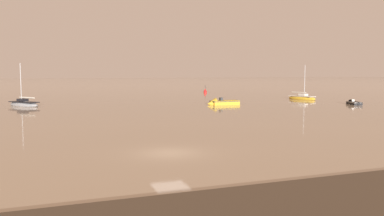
% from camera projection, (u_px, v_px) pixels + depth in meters
% --- Properties ---
extents(ground_plane, '(800.00, 800.00, 0.00)m').
position_uv_depth(ground_plane, '(170.00, 153.00, 28.05)').
color(ground_plane, tan).
extents(motorboat_moored_0, '(2.80, 4.51, 1.46)m').
position_uv_depth(motorboat_moored_0, '(353.00, 103.00, 71.34)').
color(motorboat_moored_0, black).
rests_on(motorboat_moored_0, ground).
extents(sailboat_moored_0, '(6.16, 6.85, 7.91)m').
position_uv_depth(sailboat_moored_0, '(24.00, 104.00, 67.33)').
color(sailboat_moored_0, gray).
rests_on(sailboat_moored_0, ground).
extents(motorboat_moored_1, '(6.22, 2.39, 2.09)m').
position_uv_depth(motorboat_moored_1, '(220.00, 103.00, 70.16)').
color(motorboat_moored_1, gold).
rests_on(motorboat_moored_1, ground).
extents(sailboat_moored_1, '(3.95, 7.32, 7.84)m').
position_uv_depth(sailboat_moored_1, '(302.00, 98.00, 84.05)').
color(sailboat_moored_1, gold).
rests_on(sailboat_moored_1, ground).
extents(channel_buoy, '(0.90, 0.90, 2.30)m').
position_uv_depth(channel_buoy, '(205.00, 91.00, 112.95)').
color(channel_buoy, red).
rests_on(channel_buoy, ground).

